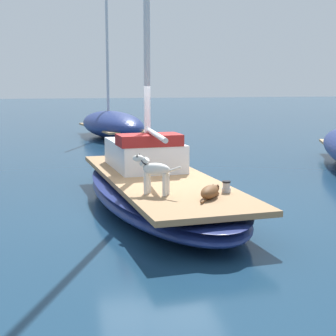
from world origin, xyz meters
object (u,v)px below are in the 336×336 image
dog_white (154,170)px  moored_boat_far_astern (112,124)px  sailboat_main (159,192)px  dog_brown (210,192)px  deck_winch (226,187)px

dog_white → moored_boat_far_astern: 15.03m
sailboat_main → dog_brown: bearing=-76.0°
dog_brown → moored_boat_far_astern: bearing=91.3°
sailboat_main → deck_winch: size_ratio=35.58×
sailboat_main → dog_brown: size_ratio=8.72×
dog_white → sailboat_main: bearing=77.3°
deck_winch → moored_boat_far_astern: bearing=92.8°
sailboat_main → moored_boat_far_astern: moored_boat_far_astern is taller
sailboat_main → dog_brown: dog_brown is taller
sailboat_main → deck_winch: bearing=-62.1°
deck_winch → moored_boat_far_astern: size_ratio=0.03×
dog_brown → deck_winch: size_ratio=4.08×
dog_brown → dog_white: bearing=151.7°
sailboat_main → deck_winch: deck_winch is taller
dog_white → dog_brown: size_ratio=0.95×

